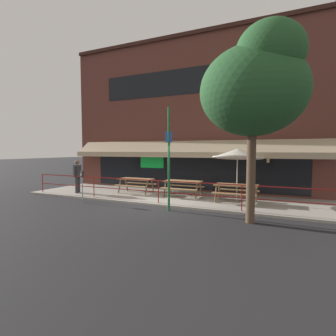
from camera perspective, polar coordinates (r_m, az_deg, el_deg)
ground_plane at (r=10.99m, az=-2.80°, el=-8.37°), size 120.00×120.00×0.00m
patio_deck at (r=12.76m, az=1.33°, el=-6.41°), size 15.00×4.00×0.10m
restaurant_building at (r=14.76m, az=4.81°, el=11.45°), size 15.00×1.60×8.62m
patio_railing at (r=11.12m, az=-2.11°, el=-4.05°), size 13.84×0.04×0.97m
picnic_table_left at (r=13.73m, az=-6.99°, el=-2.94°), size 1.80×1.42×0.76m
picnic_table_centre at (r=12.64m, az=3.23°, el=-3.51°), size 1.80×1.42×0.76m
picnic_table_right at (r=11.63m, az=14.61°, el=-4.28°), size 1.80×1.42×0.76m
patio_umbrella_right at (r=11.69m, az=14.89°, el=3.01°), size 2.14×2.14×2.40m
pedestrian_walking at (r=14.50m, az=-19.12°, el=-1.37°), size 0.31×0.61×1.71m
parking_meter_near at (r=12.29m, az=-18.18°, el=-1.84°), size 0.15×0.16×1.42m
street_sign_pole at (r=9.98m, az=0.18°, el=2.13°), size 0.28×0.09×3.94m
street_tree_curbside at (r=8.87m, az=18.59°, el=16.82°), size 3.32×2.99×6.09m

